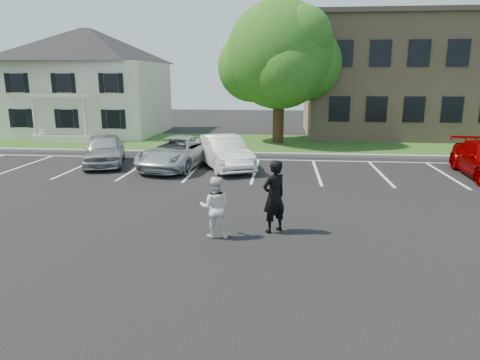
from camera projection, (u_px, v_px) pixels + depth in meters
name	position (u px, v px, depth m)	size (l,w,h in m)	color
ground_plane	(236.00, 232.00, 11.84)	(90.00, 90.00, 0.00)	black
curb	(260.00, 154.00, 23.43)	(40.00, 0.30, 0.15)	gray
grass_strip	(263.00, 144.00, 27.30)	(44.00, 8.00, 0.08)	#153F15
stall_lines	(286.00, 167.00, 20.36)	(34.00, 5.36, 0.01)	silver
house	(90.00, 82.00, 31.51)	(10.30, 9.22, 7.60)	#BEB69C
office_building	(462.00, 77.00, 30.78)	(22.40, 10.40, 8.30)	#9D815F
tree	(281.00, 58.00, 26.40)	(7.80, 7.20, 8.80)	black
man_black_suit	(274.00, 196.00, 11.65)	(0.74, 0.49, 2.03)	black
man_white_shirt	(215.00, 207.00, 11.33)	(0.80, 0.63, 1.65)	white
car_silver_west	(105.00, 150.00, 20.80)	(1.75, 4.35, 1.48)	#B1B1B6
car_silver_minivan	(178.00, 152.00, 20.15)	(2.40, 5.21, 1.45)	#B1B5BA
car_white_sedan	(224.00, 152.00, 19.97)	(1.61, 4.63, 1.52)	white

